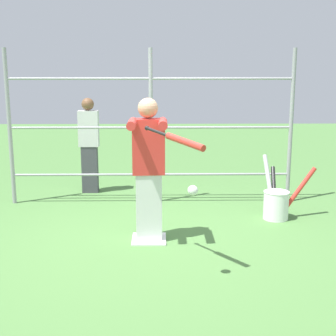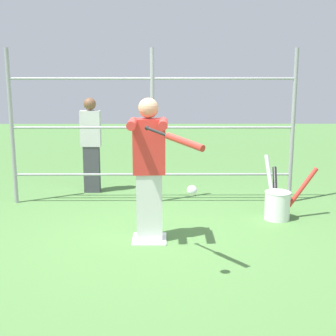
# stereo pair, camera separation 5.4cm
# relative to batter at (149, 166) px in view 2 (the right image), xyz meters

# --- Properties ---
(ground_plane) EXTENTS (24.00, 24.00, 0.00)m
(ground_plane) POSITION_rel_batter_xyz_m (0.00, -0.02, -0.90)
(ground_plane) COLOR #4C7A3D
(home_plate) EXTENTS (0.40, 0.40, 0.02)m
(home_plate) POSITION_rel_batter_xyz_m (0.00, -0.02, -0.89)
(home_plate) COLOR white
(home_plate) RESTS_ON ground
(fence_backstop) EXTENTS (4.20, 0.06, 2.29)m
(fence_backstop) POSITION_rel_batter_xyz_m (0.00, -1.62, 0.24)
(fence_backstop) COLOR #939399
(fence_backstop) RESTS_ON ground
(batter) EXTENTS (0.43, 0.57, 1.67)m
(batter) POSITION_rel_batter_xyz_m (0.00, 0.00, 0.00)
(batter) COLOR silver
(batter) RESTS_ON ground
(baseball_bat_swinging) EXTENTS (0.58, 0.67, 0.17)m
(baseball_bat_swinging) POSITION_rel_batter_xyz_m (-0.32, 0.81, 0.42)
(baseball_bat_swinging) COLOR black
(softball_in_flight) EXTENTS (0.10, 0.10, 0.10)m
(softball_in_flight) POSITION_rel_batter_xyz_m (-0.43, 1.08, -0.01)
(softball_in_flight) COLOR white
(bat_bucket) EXTENTS (0.74, 0.75, 0.80)m
(bat_bucket) POSITION_rel_batter_xyz_m (-1.71, -0.83, -0.68)
(bat_bucket) COLOR white
(bat_bucket) RESTS_ON ground
(bystander_behind_fence) EXTENTS (0.32, 0.20, 1.54)m
(bystander_behind_fence) POSITION_rel_batter_xyz_m (1.01, -2.25, -0.10)
(bystander_behind_fence) COLOR #3F3F47
(bystander_behind_fence) RESTS_ON ground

